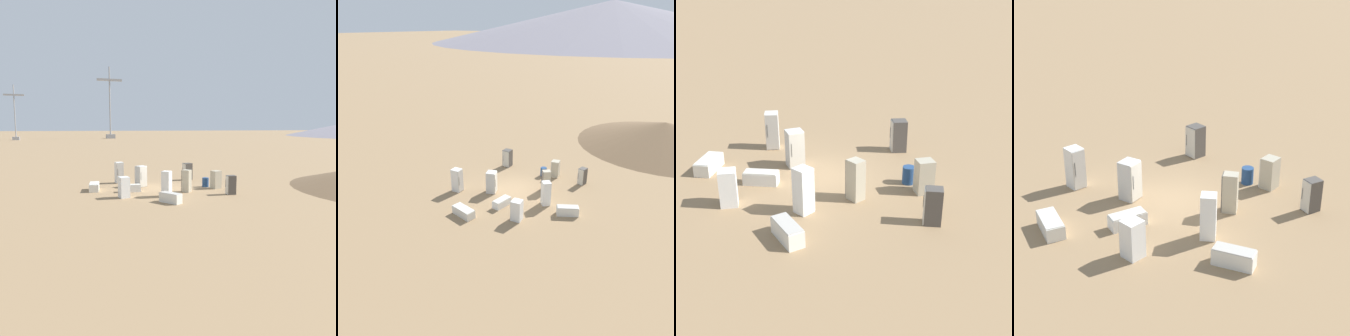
{
  "view_description": "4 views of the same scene",
  "coord_description": "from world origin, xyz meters",
  "views": [
    {
      "loc": [
        8.02,
        26.05,
        5.1
      ],
      "look_at": [
        -0.55,
        -0.33,
        1.66
      ],
      "focal_mm": 35.0,
      "sensor_mm": 36.0,
      "label": 1
    },
    {
      "loc": [
        20.2,
        13.81,
        12.75
      ],
      "look_at": [
        -0.34,
        -1.29,
        1.49
      ],
      "focal_mm": 35.0,
      "sensor_mm": 36.0,
      "label": 2
    },
    {
      "loc": [
        -1.21,
        19.51,
        9.05
      ],
      "look_at": [
        -0.81,
        0.67,
        0.78
      ],
      "focal_mm": 50.0,
      "sensor_mm": 36.0,
      "label": 3
    },
    {
      "loc": [
        12.35,
        18.21,
        11.93
      ],
      "look_at": [
        -0.07,
        0.32,
        1.69
      ],
      "focal_mm": 60.0,
      "sensor_mm": 36.0,
      "label": 4
    }
  ],
  "objects": [
    {
      "name": "power_pylon_1",
      "position": [
        25.72,
        -121.22,
        6.91
      ],
      "size": [
        7.78,
        2.67,
        22.24
      ],
      "color": "gray",
      "rests_on": "ground_plane"
    },
    {
      "name": "rusty_barrel",
      "position": [
        -3.69,
        0.5,
        0.4
      ],
      "size": [
        0.56,
        0.56,
        0.79
      ],
      "color": "navy",
      "rests_on": "ground_plane"
    },
    {
      "name": "discarded_fridge_7",
      "position": [
        1.1,
        5.3,
        0.34
      ],
      "size": [
        1.37,
        1.66,
        0.69
      ],
      "rotation": [
        0.0,
        0.0,
        3.7
      ],
      "color": "silver",
      "rests_on": "ground_plane"
    },
    {
      "name": "power_pylon_0",
      "position": [
        -14.06,
        -129.66,
        10.24
      ],
      "size": [
        11.52,
        3.95,
        32.93
      ],
      "color": "gray",
      "rests_on": "ground_plane"
    },
    {
      "name": "discarded_fridge_1",
      "position": [
        5.63,
        -0.72,
        0.31
      ],
      "size": [
        1.0,
        1.86,
        0.63
      ],
      "rotation": [
        0.0,
        0.0,
        6.14
      ],
      "color": "silver",
      "rests_on": "ground_plane"
    },
    {
      "name": "discarded_fridge_8",
      "position": [
        0.71,
        3.25,
        0.95
      ],
      "size": [
        0.89,
        0.89,
        1.9
      ],
      "rotation": [
        0.0,
        0.0,
        2.41
      ],
      "color": "white",
      "rests_on": "ground_plane"
    },
    {
      "name": "discarded_fridge_4",
      "position": [
        2.89,
        0.69,
        0.3
      ],
      "size": [
        1.58,
        0.77,
        0.59
      ],
      "rotation": [
        0.0,
        0.0,
        1.48
      ],
      "color": "white",
      "rests_on": "ground_plane"
    },
    {
      "name": "discarded_fridge_10",
      "position": [
        3.82,
        2.7,
        0.77
      ],
      "size": [
        0.81,
        0.86,
        1.54
      ],
      "rotation": [
        0.0,
        0.0,
        3.34
      ],
      "color": "white",
      "rests_on": "ground_plane"
    },
    {
      "name": "discarded_fridge_3",
      "position": [
        -3.56,
        -3.48,
        0.83
      ],
      "size": [
        0.85,
        0.81,
        1.66
      ],
      "rotation": [
        0.0,
        0.0,
        4.81
      ],
      "color": "#4C4742",
      "rests_on": "ground_plane"
    },
    {
      "name": "discarded_fridge_5",
      "position": [
        -4.23,
        1.4,
        0.75
      ],
      "size": [
        0.86,
        0.85,
        1.49
      ],
      "rotation": [
        0.0,
        0.0,
        3.4
      ],
      "color": "#B2A88E",
      "rests_on": "ground_plane"
    },
    {
      "name": "discarded_fridge_0",
      "position": [
        3.07,
        -3.77,
        0.97
      ],
      "size": [
        0.76,
        0.84,
        1.94
      ],
      "rotation": [
        0.0,
        0.0,
        0.13
      ],
      "color": "white",
      "rests_on": "ground_plane"
    },
    {
      "name": "discarded_fridge_6",
      "position": [
        -4.21,
        4.03,
        0.73
      ],
      "size": [
        0.74,
        0.63,
        1.46
      ],
      "rotation": [
        0.0,
        0.0,
        4.59
      ],
      "color": "#4C4742",
      "rests_on": "ground_plane"
    },
    {
      "name": "discarded_fridge_2",
      "position": [
        1.59,
        -1.33,
        0.91
      ],
      "size": [
        1.0,
        1.0,
        1.81
      ],
      "rotation": [
        0.0,
        0.0,
        0.4
      ],
      "color": "silver",
      "rests_on": "ground_plane"
    },
    {
      "name": "ground_plane",
      "position": [
        0.0,
        0.0,
        0.0
      ],
      "size": [
        1000.0,
        1000.0,
        0.0
      ],
      "primitive_type": "plane",
      "color": "#937551"
    },
    {
      "name": "discarded_fridge_9",
      "position": [
        -1.31,
        2.09,
        0.88
      ],
      "size": [
        0.85,
        0.86,
        1.77
      ],
      "rotation": [
        0.0,
        0.0,
        3.88
      ],
      "color": "#B2A88E",
      "rests_on": "ground_plane"
    }
  ]
}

